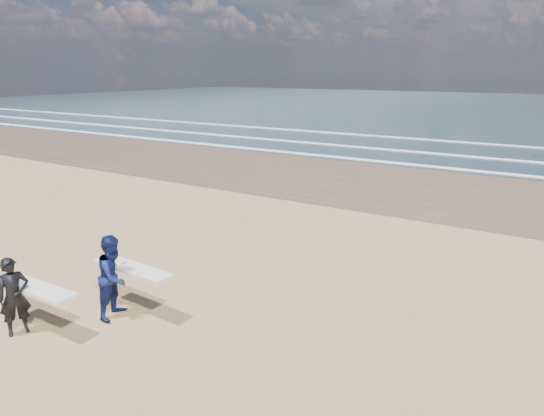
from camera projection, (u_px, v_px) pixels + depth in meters
The scene contains 2 objects.
surfer_near at pixel (17, 295), 10.30m from camera, with size 2.20×0.99×1.73m.
surfer_far at pixel (116, 276), 11.03m from camera, with size 2.23×1.21×1.95m.
Camera 1 is at (8.97, -5.69, 5.51)m, focal length 32.00 mm.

